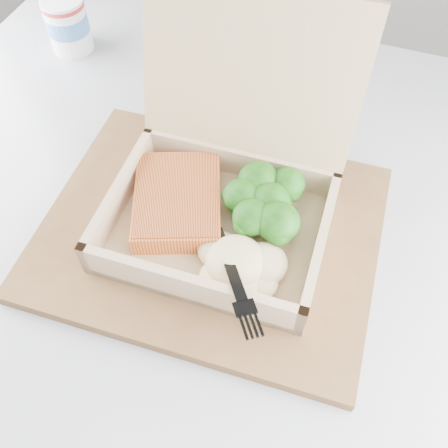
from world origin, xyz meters
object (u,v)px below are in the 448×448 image
at_px(cafe_table, 188,300).
at_px(serving_tray, 210,231).
at_px(takeout_container, 228,176).
at_px(paper_cup, 67,23).

bearing_deg(cafe_table, serving_tray, 5.29).
distance_m(cafe_table, serving_tray, 0.21).
relative_size(serving_tray, takeout_container, 1.43).
distance_m(cafe_table, paper_cup, 0.47).
xyz_separation_m(takeout_container, paper_cup, (-0.36, 0.20, -0.03)).
distance_m(serving_tray, paper_cup, 0.43).
xyz_separation_m(serving_tray, takeout_container, (0.01, 0.04, 0.06)).
bearing_deg(paper_cup, serving_tray, -33.96).
bearing_deg(serving_tray, takeout_container, 81.54).
bearing_deg(paper_cup, cafe_table, -37.71).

